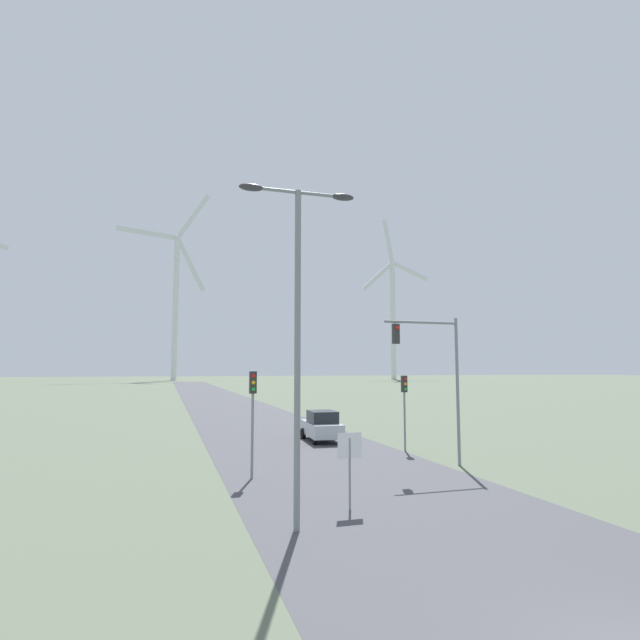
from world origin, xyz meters
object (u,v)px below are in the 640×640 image
object	(u,v)px
traffic_light_mast_overhead	(435,362)
wind_turbine_left	(176,292)
streetlamp	(298,310)
wind_turbine_center	(393,308)
traffic_light_post_near_right	(404,396)
stop_sign_near	(350,456)
traffic_light_post_near_left	(253,400)
car_approaching	(322,426)

from	to	relation	value
traffic_light_mast_overhead	wind_turbine_left	size ratio (longest dim) A/B	0.09
traffic_light_mast_overhead	streetlamp	bearing A→B (deg)	-140.77
traffic_light_mast_overhead	wind_turbine_center	world-z (taller)	wind_turbine_center
traffic_light_post_near_right	traffic_light_mast_overhead	distance (m)	4.84
streetlamp	traffic_light_mast_overhead	distance (m)	10.71
stop_sign_near	traffic_light_post_near_left	distance (m)	5.92
traffic_light_post_near_left	wind_turbine_center	xyz separation A→B (m)	(87.26, 169.61, 26.83)
streetlamp	stop_sign_near	size ratio (longest dim) A/B	4.04
streetlamp	stop_sign_near	world-z (taller)	streetlamp
stop_sign_near	car_approaching	size ratio (longest dim) A/B	0.57
car_approaching	streetlamp	bearing A→B (deg)	-109.64
streetlamp	traffic_light_post_near_right	size ratio (longest dim) A/B	2.39
traffic_light_mast_overhead	wind_turbine_left	xyz separation A→B (m)	(-8.93, 175.06, 28.63)
streetlamp	stop_sign_near	bearing A→B (deg)	35.25
traffic_light_post_near_left	wind_turbine_center	world-z (taller)	wind_turbine_center
wind_turbine_left	wind_turbine_center	xyz separation A→B (m)	(87.86, -5.40, -3.36)
traffic_light_mast_overhead	traffic_light_post_near_left	bearing A→B (deg)	179.62
traffic_light_post_near_right	traffic_light_post_near_left	bearing A→B (deg)	-153.97
streetlamp	stop_sign_near	distance (m)	5.11
traffic_light_post_near_right	wind_turbine_center	bearing A→B (deg)	64.66
traffic_light_post_near_left	traffic_light_post_near_right	distance (m)	10.05
traffic_light_post_near_right	wind_turbine_left	size ratio (longest dim) A/B	0.05
traffic_light_post_near_right	wind_turbine_center	world-z (taller)	wind_turbine_center
stop_sign_near	car_approaching	xyz separation A→B (m)	(3.60, 14.51, -0.75)
traffic_light_post_near_left	traffic_light_mast_overhead	distance (m)	8.48
stop_sign_near	traffic_light_post_near_right	world-z (taller)	traffic_light_post_near_right
traffic_light_mast_overhead	wind_turbine_center	distance (m)	188.82
streetlamp	traffic_light_post_near_left	bearing A→B (deg)	90.94
traffic_light_mast_overhead	wind_turbine_center	bearing A→B (deg)	65.05
traffic_light_mast_overhead	wind_turbine_left	bearing A→B (deg)	92.92
traffic_light_post_near_left	streetlamp	bearing A→B (deg)	-89.06
traffic_light_post_near_right	car_approaching	distance (m)	6.13
traffic_light_mast_overhead	stop_sign_near	bearing A→B (deg)	-139.49
traffic_light_post_near_left	traffic_light_post_near_right	bearing A→B (deg)	26.03
streetlamp	car_approaching	xyz separation A→B (m)	(5.71, 15.99, -5.16)
traffic_light_post_near_right	wind_turbine_left	xyz separation A→B (m)	(-9.63, 170.60, 30.37)
traffic_light_post_near_right	car_approaching	xyz separation A→B (m)	(-3.21, 4.81, -2.04)
car_approaching	wind_turbine_left	size ratio (longest dim) A/B	0.06
streetlamp	traffic_light_post_near_left	xyz separation A→B (m)	(-0.11, 6.77, -2.94)
streetlamp	car_approaching	size ratio (longest dim) A/B	2.28
stop_sign_near	traffic_light_mast_overhead	world-z (taller)	traffic_light_mast_overhead
traffic_light_mast_overhead	car_approaching	world-z (taller)	traffic_light_mast_overhead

